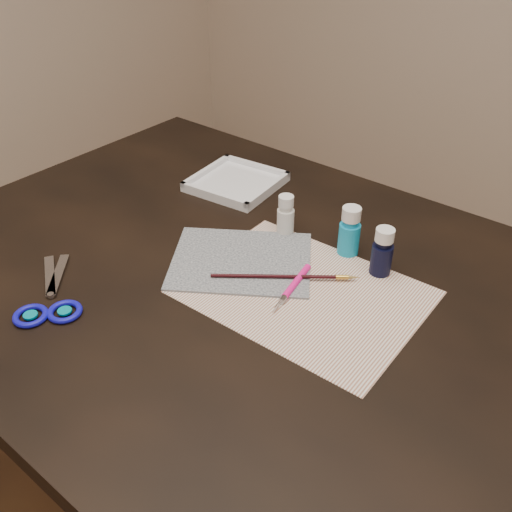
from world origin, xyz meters
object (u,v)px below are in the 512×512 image
Objects in this scene: canvas at (241,260)px; palette_tray at (236,182)px; paint_bottle_white at (286,215)px; paint_bottle_navy at (382,252)px; paper at (304,292)px; scissors at (47,289)px; paint_bottle_cyan at (350,231)px.

palette_tray is (-0.20, 0.22, 0.01)m from canvas.
canvas is 0.13m from paint_bottle_white.
paint_bottle_navy is 0.41m from palette_tray.
paper is 0.43m from scissors.
canvas is at bearing -132.30° from paint_bottle_cyan.
canvas is 0.29m from palette_tray.
paint_bottle_cyan is 0.53m from scissors.
paper is 2.17× the size of palette_tray.
paint_bottle_white is at bearing 179.85° from paint_bottle_navy.
paper is 1.54× the size of canvas.
paper is 4.70× the size of paint_bottle_white.
paint_bottle_cyan is at bearing 47.70° from canvas.
paint_bottle_white is (0.00, 0.13, 0.04)m from canvas.
paint_bottle_cyan is at bearing 92.22° from paper.
scissors is 0.48m from palette_tray.
palette_tray is at bearing -57.10° from scissors.
paint_bottle_white is at bearing -172.09° from paint_bottle_cyan.
canvas is 0.20m from paint_bottle_cyan.
palette_tray is (-0.40, 0.09, -0.03)m from paint_bottle_navy.
paint_bottle_cyan is (0.13, 0.02, 0.01)m from paint_bottle_white.
scissors is (-0.40, -0.39, -0.04)m from paint_bottle_navy.
canvas is 1.15× the size of scissors.
paper is 0.14m from canvas.
paper is 0.15m from paint_bottle_navy.
paint_bottle_white is 0.38× the size of scissors.
palette_tray reaches higher than canvas.
paint_bottle_navy is (0.21, 0.13, 0.04)m from canvas.
paper is at bearing -43.69° from paint_bottle_white.
paint_bottle_cyan reaches higher than paint_bottle_white.
paper is 1.78× the size of scissors.
paint_bottle_cyan reaches higher than paper.
paint_bottle_navy is at bearing 61.16° from paper.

